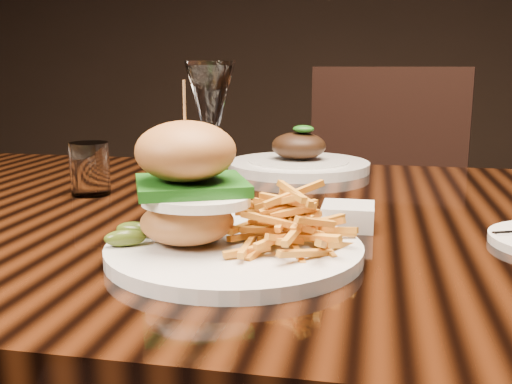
% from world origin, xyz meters
% --- Properties ---
extents(dining_table, '(1.60, 0.90, 0.75)m').
position_xyz_m(dining_table, '(0.00, 0.00, 0.67)').
color(dining_table, black).
rests_on(dining_table, ground).
extents(burger_plate, '(0.28, 0.28, 0.19)m').
position_xyz_m(burger_plate, '(-0.03, -0.21, 0.80)').
color(burger_plate, silver).
rests_on(burger_plate, dining_table).
extents(ramekin, '(0.08, 0.08, 0.03)m').
position_xyz_m(ramekin, '(0.09, -0.06, 0.77)').
color(ramekin, silver).
rests_on(ramekin, dining_table).
extents(wine_glass, '(0.08, 0.08, 0.21)m').
position_xyz_m(wine_glass, '(-0.13, 0.08, 0.90)').
color(wine_glass, white).
rests_on(wine_glass, dining_table).
extents(water_tumbler, '(0.06, 0.06, 0.08)m').
position_xyz_m(water_tumbler, '(-0.32, 0.06, 0.79)').
color(water_tumbler, white).
rests_on(water_tumbler, dining_table).
extents(far_dish, '(0.28, 0.28, 0.09)m').
position_xyz_m(far_dish, '(-0.02, 0.35, 0.77)').
color(far_dish, silver).
rests_on(far_dish, dining_table).
extents(chair_far, '(0.53, 0.54, 0.95)m').
position_xyz_m(chair_far, '(0.14, 0.89, 0.54)').
color(chair_far, black).
rests_on(chair_far, ground).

